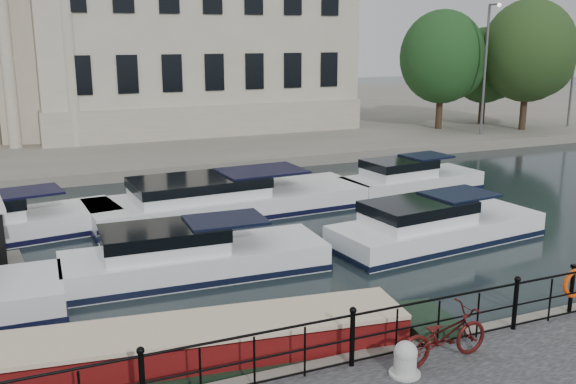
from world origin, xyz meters
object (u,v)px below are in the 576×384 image
object	(u,v)px
bicycle	(443,335)
narrowboat	(142,370)
mooring_bollard	(405,359)
life_ring_post	(575,284)

from	to	relation	value
bicycle	narrowboat	size ratio (longest dim) A/B	0.15
mooring_bollard	narrowboat	bearing A→B (deg)	151.18
life_ring_post	narrowboat	size ratio (longest dim) A/B	0.09
life_ring_post	narrowboat	xyz separation A→B (m)	(-9.50, 1.68, -0.91)
mooring_bollard	life_ring_post	xyz separation A→B (m)	(5.03, 0.78, 0.41)
bicycle	narrowboat	bearing A→B (deg)	63.64
bicycle	narrowboat	world-z (taller)	bicycle
mooring_bollard	narrowboat	xyz separation A→B (m)	(-4.46, 2.46, -0.50)
bicycle	life_ring_post	size ratio (longest dim) A/B	1.79
bicycle	life_ring_post	bearing A→B (deg)	-84.48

